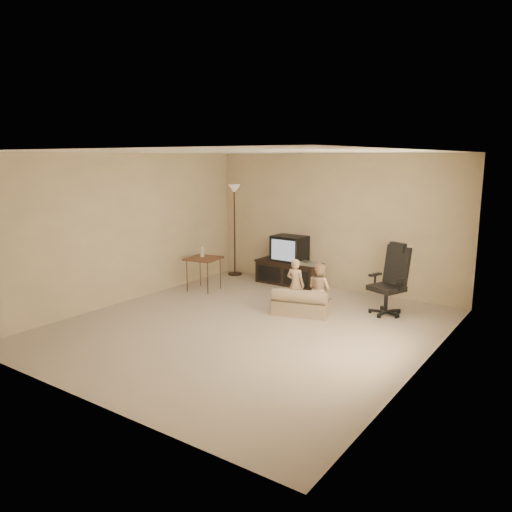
{
  "coord_description": "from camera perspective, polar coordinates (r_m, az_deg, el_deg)",
  "views": [
    {
      "loc": [
        4.04,
        -5.62,
        2.42
      ],
      "look_at": [
        -0.27,
        0.6,
        0.93
      ],
      "focal_mm": 35.0,
      "sensor_mm": 36.0,
      "label": 1
    }
  ],
  "objects": [
    {
      "name": "toddler_left",
      "position": [
        8.04,
        4.53,
        -3.27
      ],
      "size": [
        0.31,
        0.23,
        0.84
      ],
      "primitive_type": "imported",
      "rotation": [
        0.0,
        0.0,
        3.16
      ],
      "color": "tan",
      "rests_on": "floor"
    },
    {
      "name": "child_sofa",
      "position": [
        7.87,
        5.15,
        -5.46
      ],
      "size": [
        0.97,
        0.7,
        0.43
      ],
      "rotation": [
        0.0,
        0.0,
        0.27
      ],
      "color": "gray",
      "rests_on": "floor"
    },
    {
      "name": "toddler_right",
      "position": [
        7.85,
        7.26,
        -3.73
      ],
      "size": [
        0.45,
        0.35,
        0.83
      ],
      "primitive_type": "imported",
      "rotation": [
        0.0,
        0.0,
        2.77
      ],
      "color": "tan",
      "rests_on": "floor"
    },
    {
      "name": "room_shell",
      "position": [
        6.98,
        -1.01,
        3.75
      ],
      "size": [
        5.5,
        5.5,
        5.5
      ],
      "color": "white",
      "rests_on": "floor"
    },
    {
      "name": "floor",
      "position": [
        7.33,
        -0.97,
        -8.11
      ],
      "size": [
        5.5,
        5.5,
        0.0
      ],
      "primitive_type": "plane",
      "color": "#B09E8C",
      "rests_on": "ground"
    },
    {
      "name": "office_chair",
      "position": [
        8.08,
        15.02,
        -3.66
      ],
      "size": [
        0.67,
        0.69,
        1.13
      ],
      "rotation": [
        0.0,
        0.0,
        -0.36
      ],
      "color": "black",
      "rests_on": "floor"
    },
    {
      "name": "floor_lamp",
      "position": [
        10.31,
        -2.49,
        5.34
      ],
      "size": [
        0.29,
        0.29,
        1.88
      ],
      "color": "#302115",
      "rests_on": "floor"
    },
    {
      "name": "tv_stand",
      "position": [
        9.66,
        3.81,
        -0.96
      ],
      "size": [
        1.34,
        0.52,
        0.95
      ],
      "rotation": [
        0.0,
        0.0,
        -0.02
      ],
      "color": "black",
      "rests_on": "floor"
    },
    {
      "name": "side_table",
      "position": [
        9.23,
        -6.04,
        -0.29
      ],
      "size": [
        0.63,
        0.63,
        0.83
      ],
      "rotation": [
        0.0,
        0.0,
        0.14
      ],
      "color": "brown",
      "rests_on": "floor"
    }
  ]
}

